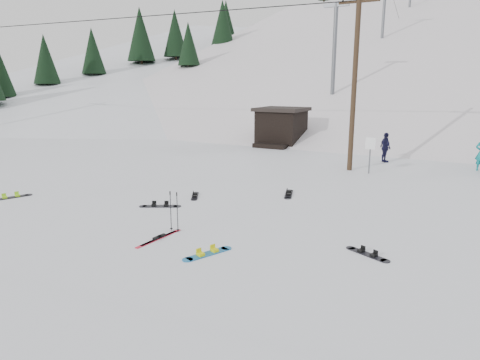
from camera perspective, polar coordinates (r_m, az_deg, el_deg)
The scene contains 19 objects.
ground at distance 12.19m, azimuth -12.99°, elevation -9.34°, with size 200.00×200.00×0.00m, color white.
ski_slope at distance 65.88m, azimuth 21.30°, elevation -2.57°, with size 60.00×75.00×45.00m, color silver.
ridge_left at distance 72.93m, azimuth -8.67°, elevation 0.42°, with size 34.00×85.00×38.00m, color white.
treeline_left at distance 63.96m, azimuth -11.96°, elevation 8.53°, with size 20.00×64.00×10.00m, color black, non-canonical shape.
treeline_crest at distance 94.72m, azimuth 24.57°, elevation 8.98°, with size 50.00×6.00×10.00m, color black, non-canonical shape.
utility_pole at distance 23.02m, azimuth 15.03°, elevation 12.80°, with size 2.00×0.26×9.00m.
trail_sign at distance 22.59m, azimuth 16.97°, elevation 4.00°, with size 0.50×0.09×1.85m.
lift_hut at distance 32.03m, azimuth 5.51°, elevation 7.12°, with size 3.40×4.10×2.75m.
lift_tower_near at distance 40.18m, azimuth 12.51°, elevation 17.32°, with size 2.20×0.36×8.00m.
lift_tower_mid at distance 60.27m, azimuth 18.72°, elevation 21.61°, with size 2.20×0.36×8.00m.
hero_snowboard at distance 11.76m, azimuth -4.35°, elevation -9.72°, with size 0.77×1.46×0.11m.
hero_skis at distance 13.05m, azimuth -10.75°, elevation -7.59°, with size 0.23×1.84×0.10m.
ski_poles at distance 13.42m, azimuth -8.79°, elevation -4.12°, with size 0.35×0.09×1.27m.
board_scatter_a at distance 16.30m, azimuth -10.61°, elevation -3.41°, with size 1.41×0.92×0.11m.
board_scatter_b at distance 17.54m, azimuth -6.04°, elevation -2.12°, with size 0.82×1.19×0.09m.
board_scatter_c at distance 19.55m, azimuth -28.21°, elevation -2.03°, with size 0.76×1.51×0.11m.
board_scatter_d at distance 12.20m, azimuth 16.62°, elevation -9.41°, with size 1.28×0.71×0.10m.
board_scatter_f at distance 17.85m, azimuth 6.51°, elevation -1.85°, with size 0.70×1.49×0.11m.
skier_navy at distance 26.23m, azimuth 18.82°, elevation 4.13°, with size 1.01×0.42×1.73m, color #181739.
Camera 1 is at (7.68, -8.30, 4.54)m, focal length 32.00 mm.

